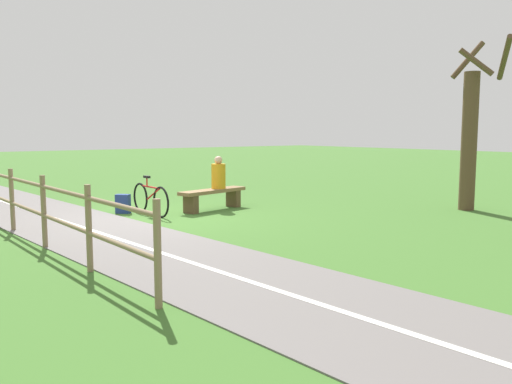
# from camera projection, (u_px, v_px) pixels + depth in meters

# --- Properties ---
(ground_plane) EXTENTS (80.00, 80.00, 0.00)m
(ground_plane) POSITION_uv_depth(u_px,v_px,m) (152.00, 218.00, 11.10)
(ground_plane) COLOR #3D6B28
(paved_path) EXTENTS (5.29, 36.07, 0.02)m
(paved_path) POSITION_uv_depth(u_px,v_px,m) (196.00, 265.00, 7.16)
(paved_path) COLOR #66605E
(paved_path) RESTS_ON ground_plane
(path_centre_line) EXTENTS (2.75, 31.90, 0.00)m
(path_centre_line) POSITION_uv_depth(u_px,v_px,m) (196.00, 264.00, 7.16)
(path_centre_line) COLOR silver
(path_centre_line) RESTS_ON paved_path
(bench) EXTENTS (1.87, 0.77, 0.48)m
(bench) POSITION_uv_depth(u_px,v_px,m) (213.00, 195.00, 12.16)
(bench) COLOR brown
(bench) RESTS_ON ground_plane
(person_seated) EXTENTS (0.39, 0.39, 0.76)m
(person_seated) POSITION_uv_depth(u_px,v_px,m) (218.00, 175.00, 12.24)
(person_seated) COLOR orange
(person_seated) RESTS_ON bench
(bicycle) EXTENTS (0.08, 1.64, 0.85)m
(bicycle) POSITION_uv_depth(u_px,v_px,m) (150.00, 199.00, 11.41)
(bicycle) COLOR black
(bicycle) RESTS_ON ground_plane
(backpack) EXTENTS (0.34, 0.34, 0.42)m
(backpack) POSITION_uv_depth(u_px,v_px,m) (123.00, 204.00, 11.67)
(backpack) COLOR navy
(backpack) RESTS_ON ground_plane
(fence_roadside) EXTENTS (0.42, 9.21, 1.14)m
(fence_roadside) POSITION_uv_depth(u_px,v_px,m) (26.00, 199.00, 8.88)
(fence_roadside) COLOR #847051
(fence_roadside) RESTS_ON ground_plane
(tree_by_path) EXTENTS (1.53, 1.51, 3.88)m
(tree_by_path) POSITION_uv_depth(u_px,v_px,m) (471.00, 132.00, 11.99)
(tree_by_path) COLOR brown
(tree_by_path) RESTS_ON ground_plane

